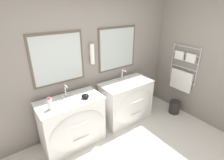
% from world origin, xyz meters
% --- Properties ---
extents(wall_back, '(5.38, 0.16, 2.60)m').
position_xyz_m(wall_back, '(0.00, 1.78, 1.31)').
color(wall_back, gray).
rests_on(wall_back, ground_plane).
extents(wall_right, '(0.13, 3.63, 2.60)m').
position_xyz_m(wall_right, '(1.92, 0.79, 1.29)').
color(wall_right, gray).
rests_on(wall_right, ground_plane).
extents(vanity_left, '(1.07, 0.62, 0.87)m').
position_xyz_m(vanity_left, '(-0.59, 1.39, 0.44)').
color(vanity_left, white).
rests_on(vanity_left, ground_plane).
extents(vanity_right, '(1.07, 0.62, 0.87)m').
position_xyz_m(vanity_right, '(0.62, 1.39, 0.44)').
color(vanity_right, white).
rests_on(vanity_right, ground_plane).
extents(faucet_left, '(0.17, 0.14, 0.23)m').
position_xyz_m(faucet_left, '(-0.59, 1.56, 0.98)').
color(faucet_left, silver).
rests_on(faucet_left, vanity_left).
extents(faucet_right, '(0.17, 0.14, 0.23)m').
position_xyz_m(faucet_right, '(0.62, 1.56, 0.98)').
color(faucet_right, silver).
rests_on(faucet_right, vanity_right).
extents(toiletry_bottle, '(0.07, 0.07, 0.20)m').
position_xyz_m(toiletry_bottle, '(-0.93, 1.34, 0.96)').
color(toiletry_bottle, silver).
rests_on(toiletry_bottle, vanity_left).
extents(amenity_bowl, '(0.13, 0.13, 0.08)m').
position_xyz_m(amenity_bowl, '(-0.35, 1.33, 0.90)').
color(amenity_bowl, black).
rests_on(amenity_bowl, vanity_left).
extents(waste_bin, '(0.23, 0.23, 0.29)m').
position_xyz_m(waste_bin, '(1.67, 0.95, 0.15)').
color(waste_bin, '#282626').
rests_on(waste_bin, ground_plane).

